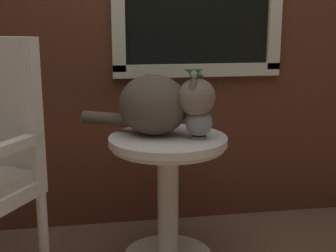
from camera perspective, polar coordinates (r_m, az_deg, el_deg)
The scene contains 3 objects.
wicker_side_table at distance 2.18m, azimuth 0.00°, elevation -6.33°, with size 0.54×0.54×0.62m.
cat at distance 2.13m, azimuth -1.19°, elevation 2.70°, with size 0.60×0.42×0.29m.
pewter_vase_with_ivy at distance 2.08m, azimuth 3.80°, elevation 0.97°, with size 0.13×0.12×0.31m.
Camera 1 is at (-0.21, -1.76, 1.14)m, focal length 49.87 mm.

